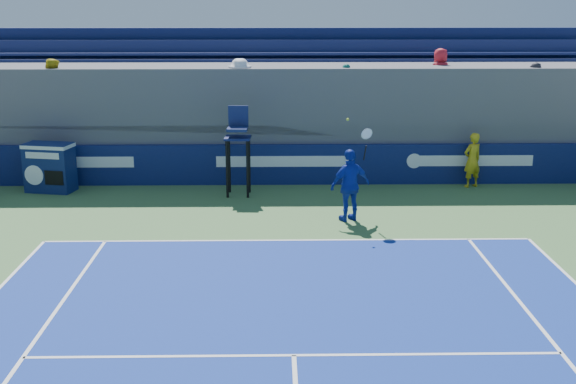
{
  "coord_description": "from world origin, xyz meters",
  "views": [
    {
      "loc": [
        -0.27,
        -3.59,
        5.25
      ],
      "look_at": [
        0.0,
        11.5,
        1.25
      ],
      "focal_mm": 45.0,
      "sensor_mm": 36.0,
      "label": 1
    }
  ],
  "objects_px": {
    "ball_person": "(472,160)",
    "umpire_chair": "(238,141)",
    "tennis_player": "(350,185)",
    "match_clock": "(50,166)"
  },
  "relations": [
    {
      "from": "match_clock",
      "to": "tennis_player",
      "type": "bearing_deg",
      "value": -20.0
    },
    {
      "from": "match_clock",
      "to": "umpire_chair",
      "type": "distance_m",
      "value": 5.43
    },
    {
      "from": "ball_person",
      "to": "umpire_chair",
      "type": "xyz_separation_m",
      "value": [
        -6.72,
        -0.76,
        0.72
      ]
    },
    {
      "from": "ball_person",
      "to": "tennis_player",
      "type": "distance_m",
      "value": 5.07
    },
    {
      "from": "ball_person",
      "to": "umpire_chair",
      "type": "height_order",
      "value": "umpire_chair"
    },
    {
      "from": "umpire_chair",
      "to": "tennis_player",
      "type": "bearing_deg",
      "value": -41.47
    },
    {
      "from": "umpire_chair",
      "to": "tennis_player",
      "type": "height_order",
      "value": "tennis_player"
    },
    {
      "from": "ball_person",
      "to": "match_clock",
      "type": "bearing_deg",
      "value": -23.37
    },
    {
      "from": "ball_person",
      "to": "umpire_chair",
      "type": "relative_size",
      "value": 0.64
    },
    {
      "from": "tennis_player",
      "to": "match_clock",
      "type": "bearing_deg",
      "value": 160.0
    }
  ]
}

